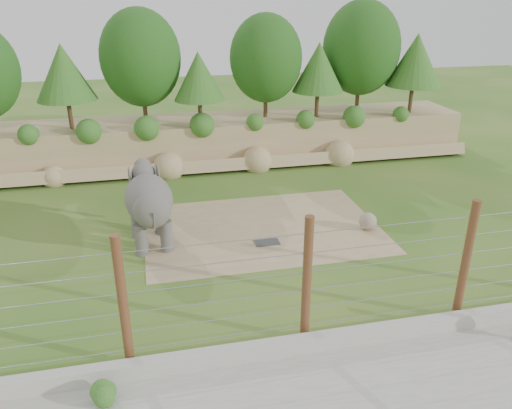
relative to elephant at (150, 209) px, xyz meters
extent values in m
plane|color=#2C6719|center=(4.17, -2.67, -1.51)|extent=(90.00, 90.00, 0.00)
cube|color=tan|center=(4.17, 10.33, -0.26)|extent=(30.00, 4.00, 2.50)
cube|color=tan|center=(4.17, 8.03, -1.16)|extent=(30.00, 1.37, 1.07)
cylinder|color=#3F2B19|center=(-3.83, 9.83, 1.78)|extent=(0.24, 0.24, 1.58)
sphere|color=#1D4913|center=(-3.83, 9.83, 3.92)|extent=(3.60, 3.60, 3.60)
cylinder|color=#3F2B19|center=(0.17, 10.33, 1.96)|extent=(0.24, 0.24, 1.92)
sphere|color=#1D4913|center=(0.17, 10.33, 4.57)|extent=(4.40, 4.40, 4.40)
cylinder|color=#3F2B19|center=(3.17, 9.13, 1.69)|extent=(0.24, 0.24, 1.40)
sphere|color=#1D4913|center=(3.17, 9.13, 3.59)|extent=(3.20, 3.20, 3.20)
cylinder|color=#3F2B19|center=(7.17, 10.13, 1.90)|extent=(0.24, 0.24, 1.82)
sphere|color=#1D4913|center=(7.17, 10.13, 4.37)|extent=(4.16, 4.16, 4.16)
cylinder|color=#3F2B19|center=(10.17, 9.53, 1.75)|extent=(0.24, 0.24, 1.50)
sphere|color=#1D4913|center=(10.17, 9.53, 3.79)|extent=(3.44, 3.44, 3.44)
cylinder|color=#3F2B19|center=(13.17, 10.53, 2.01)|extent=(0.24, 0.24, 2.03)
sphere|color=#1D4913|center=(13.17, 10.53, 4.76)|extent=(4.64, 4.64, 4.64)
cylinder|color=#3F2B19|center=(16.17, 9.33, 1.82)|extent=(0.24, 0.24, 1.64)
sphere|color=#1D4913|center=(16.17, 9.33, 4.05)|extent=(3.76, 3.76, 3.76)
cube|color=tan|center=(4.67, 0.33, -1.50)|extent=(10.00, 7.00, 0.02)
cube|color=#262628|center=(4.55, -1.03, -1.47)|extent=(1.00, 0.60, 0.03)
sphere|color=gray|center=(9.06, -0.77, -1.11)|extent=(0.75, 0.75, 0.75)
cube|color=#A3A098|center=(4.17, -7.67, -1.26)|extent=(26.00, 0.35, 0.50)
cube|color=#A3A098|center=(4.17, -9.67, -1.50)|extent=(26.00, 4.00, 0.01)
cylinder|color=brown|center=(-0.83, -7.17, 0.49)|extent=(0.26, 0.26, 4.00)
cylinder|color=brown|center=(4.17, -7.17, 0.49)|extent=(0.26, 0.26, 4.00)
cylinder|color=brown|center=(9.17, -7.17, 0.49)|extent=(0.26, 0.26, 4.00)
cylinder|color=#939398|center=(4.17, -7.17, -1.01)|extent=(20.00, 0.02, 0.02)
cylinder|color=#939398|center=(4.17, -7.17, -0.41)|extent=(20.00, 0.02, 0.02)
cylinder|color=#939398|center=(4.17, -7.17, 0.19)|extent=(20.00, 0.02, 0.02)
cylinder|color=#939398|center=(4.17, -7.17, 0.79)|extent=(20.00, 0.02, 0.02)
cylinder|color=#939398|center=(4.17, -7.17, 1.39)|extent=(20.00, 0.02, 0.02)
cylinder|color=#939398|center=(4.17, -7.17, 1.99)|extent=(20.00, 0.02, 0.02)
sphere|color=#2F601B|center=(-1.34, -8.47, -1.19)|extent=(0.62, 0.62, 0.62)
camera|label=1|loc=(0.16, -18.53, 8.00)|focal=35.00mm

